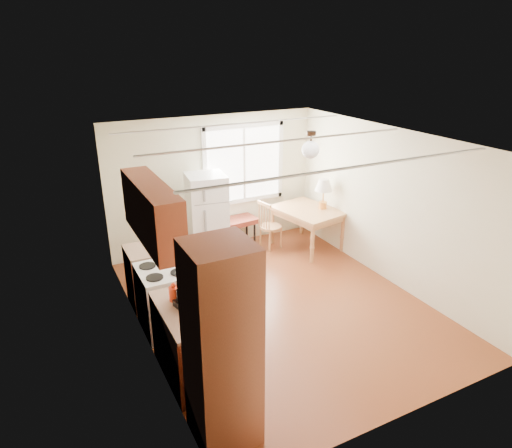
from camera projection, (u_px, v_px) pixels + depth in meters
room_shell at (281, 228)px, 6.41m from camera, size 4.60×5.60×2.62m
kitchen_run at (180, 304)px, 5.31m from camera, size 0.65×3.40×2.20m
window_unit at (244, 164)px, 8.60m from camera, size 1.64×0.05×1.51m
pendant_light at (311, 149)px, 6.67m from camera, size 0.26×0.26×0.40m
refrigerator at (207, 218)px, 8.06m from camera, size 0.73×0.73×1.58m
bench at (226, 224)px, 8.57m from camera, size 1.25×0.56×0.56m
dining_table at (307, 214)px, 8.58m from camera, size 1.15×1.40×0.78m
chair at (267, 223)px, 8.57m from camera, size 0.44×0.43×0.93m
table_lamp at (324, 187)px, 8.43m from camera, size 0.33×0.33×0.57m
coffee_maker at (184, 298)px, 5.09m from camera, size 0.22×0.26×0.35m
kettle at (174, 293)px, 5.25m from camera, size 0.12×0.12×0.23m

